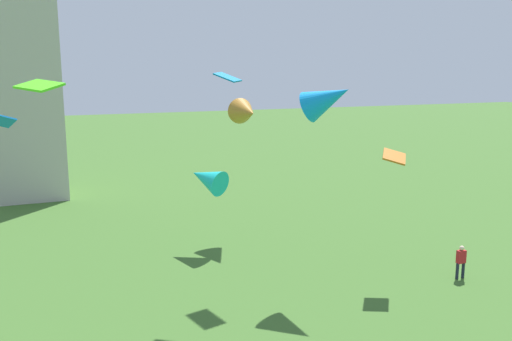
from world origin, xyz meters
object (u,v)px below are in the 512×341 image
object	(u,v)px
kite_flying_1	(394,156)
kite_flying_3	(328,99)
person_2	(461,260)
kite_flying_4	(246,112)
kite_flying_8	(227,77)
kite_flying_6	(39,86)
kite_flying_7	(207,178)

from	to	relation	value
kite_flying_1	kite_flying_3	distance (m)	4.12
person_2	kite_flying_3	xyz separation A→B (m)	(-5.93, 2.21, 7.38)
kite_flying_4	kite_flying_8	world-z (taller)	kite_flying_8
kite_flying_8	kite_flying_3	bearing A→B (deg)	-145.62
person_2	kite_flying_1	size ratio (longest dim) A/B	0.91
kite_flying_4	kite_flying_6	bearing A→B (deg)	-141.13
kite_flying_4	kite_flying_7	distance (m)	4.57
person_2	kite_flying_6	size ratio (longest dim) A/B	0.91
kite_flying_3	kite_flying_6	xyz separation A→B (m)	(-11.51, -0.77, 0.71)
kite_flying_3	kite_flying_4	size ratio (longest dim) A/B	1.32
kite_flying_4	person_2	bearing A→B (deg)	-57.02
kite_flying_7	kite_flying_8	distance (m)	7.85
person_2	kite_flying_3	world-z (taller)	kite_flying_3
person_2	kite_flying_1	distance (m)	5.75
kite_flying_3	person_2	bearing A→B (deg)	-60.33
person_2	kite_flying_4	xyz separation A→B (m)	(-6.58, 10.17, 6.22)
kite_flying_4	kite_flying_6	xyz separation A→B (m)	(-10.86, -8.73, 1.87)
kite_flying_7	kite_flying_6	bearing A→B (deg)	11.34
kite_flying_7	kite_flying_8	bearing A→B (deg)	51.24
person_2	kite_flying_7	world-z (taller)	kite_flying_7
kite_flying_1	kite_flying_4	world-z (taller)	kite_flying_4
kite_flying_6	kite_flying_7	distance (m)	12.07
person_2	kite_flying_1	world-z (taller)	kite_flying_1
kite_flying_6	kite_flying_7	bearing A→B (deg)	95.25
kite_flying_1	person_2	bearing A→B (deg)	98.63
kite_flying_3	kite_flying_7	xyz separation A→B (m)	(-3.48, 6.60, -4.48)
kite_flying_1	kite_flying_6	world-z (taller)	kite_flying_6
person_2	kite_flying_3	bearing A→B (deg)	-21.11
kite_flying_6	kite_flying_8	size ratio (longest dim) A/B	1.44
kite_flying_8	kite_flying_6	bearing A→B (deg)	60.20
kite_flying_7	kite_flying_4	bearing A→B (deg)	174.47
kite_flying_7	kite_flying_1	bearing A→B (deg)	101.07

